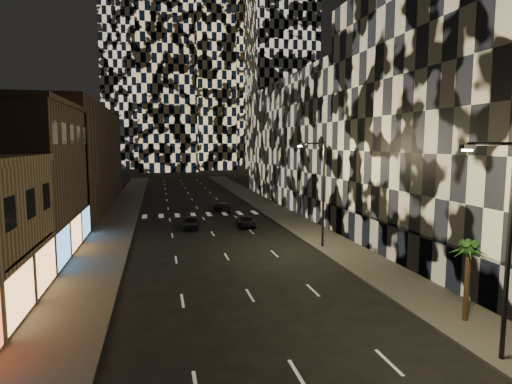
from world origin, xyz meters
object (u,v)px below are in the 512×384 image
streetlight_near (505,236)px  car_dark_rightlane (246,222)px  palm_tree (469,254)px  streetlight_far (321,187)px  car_dark_midlane (191,222)px  car_dark_oncoming (222,207)px

streetlight_near → car_dark_rightlane: bearing=98.1°
car_dark_rightlane → palm_tree: 27.73m
streetlight_near → car_dark_rightlane: (-4.35, 30.65, -4.79)m
palm_tree → streetlight_near: bearing=-111.6°
streetlight_far → car_dark_midlane: bearing=133.1°
streetlight_far → car_dark_rightlane: 12.46m
car_dark_midlane → car_dark_oncoming: bearing=73.3°
streetlight_near → car_dark_oncoming: 42.43m
palm_tree → streetlight_far: bearing=95.1°
palm_tree → car_dark_rightlane: bearing=102.2°
car_dark_rightlane → car_dark_oncoming: bearing=102.0°
car_dark_midlane → streetlight_near: bearing=-63.7°
car_dark_oncoming → palm_tree: 38.84m
car_dark_midlane → palm_tree: palm_tree is taller
car_dark_midlane → car_dark_oncoming: car_dark_midlane is taller
streetlight_far → car_dark_oncoming: (-5.32, 21.83, -4.76)m
car_dark_midlane → palm_tree: size_ratio=0.97×
streetlight_near → palm_tree: 4.36m
streetlight_far → car_dark_oncoming: 22.97m
streetlight_far → car_dark_oncoming: size_ratio=2.20×
streetlight_far → car_dark_midlane: size_ratio=2.25×
car_dark_rightlane → palm_tree: bearing=-70.8°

